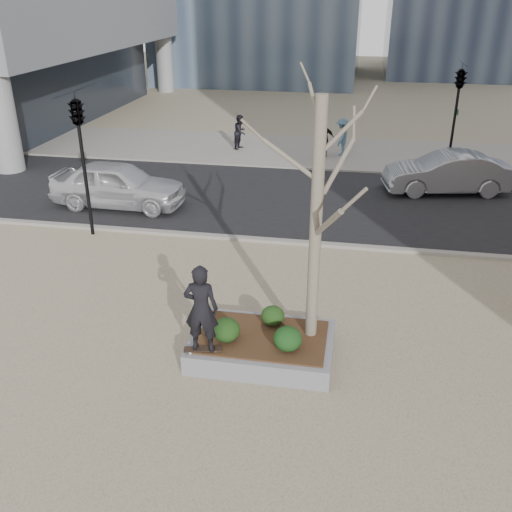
% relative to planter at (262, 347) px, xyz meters
% --- Properties ---
extents(ground, '(120.00, 120.00, 0.00)m').
position_rel_planter_xyz_m(ground, '(-1.00, 0.00, -0.23)').
color(ground, tan).
rests_on(ground, ground).
extents(street, '(60.00, 8.00, 0.02)m').
position_rel_planter_xyz_m(street, '(-1.00, 10.00, -0.21)').
color(street, black).
rests_on(street, ground).
extents(far_sidewalk, '(60.00, 6.00, 0.02)m').
position_rel_planter_xyz_m(far_sidewalk, '(-1.00, 17.00, -0.21)').
color(far_sidewalk, gray).
rests_on(far_sidewalk, ground).
extents(planter, '(3.00, 2.00, 0.45)m').
position_rel_planter_xyz_m(planter, '(0.00, 0.00, 0.00)').
color(planter, gray).
rests_on(planter, ground).
extents(planter_mulch, '(2.70, 1.70, 0.04)m').
position_rel_planter_xyz_m(planter_mulch, '(0.00, 0.00, 0.25)').
color(planter_mulch, '#382314').
rests_on(planter_mulch, planter).
extents(sycamore_tree, '(2.80, 2.80, 6.60)m').
position_rel_planter_xyz_m(sycamore_tree, '(1.00, 0.30, 3.56)').
color(sycamore_tree, gray).
rests_on(sycamore_tree, planter_mulch).
extents(shrub_left, '(0.59, 0.59, 0.50)m').
position_rel_planter_xyz_m(shrub_left, '(-0.72, -0.28, 0.52)').
color(shrub_left, black).
rests_on(shrub_left, planter_mulch).
extents(shrub_middle, '(0.51, 0.51, 0.43)m').
position_rel_planter_xyz_m(shrub_middle, '(0.15, 0.51, 0.48)').
color(shrub_middle, '#133511').
rests_on(shrub_middle, planter_mulch).
extents(shrub_right, '(0.59, 0.59, 0.50)m').
position_rel_planter_xyz_m(shrub_right, '(0.59, -0.38, 0.52)').
color(shrub_right, '#123814').
rests_on(shrub_right, planter_mulch).
extents(skateboard, '(0.80, 0.37, 0.08)m').
position_rel_planter_xyz_m(skateboard, '(-1.10, -0.72, 0.26)').
color(skateboard, black).
rests_on(skateboard, planter).
extents(skateboarder, '(0.70, 0.48, 1.89)m').
position_rel_planter_xyz_m(skateboarder, '(-1.10, -0.72, 1.24)').
color(skateboarder, black).
rests_on(skateboarder, skateboard).
extents(police_car, '(4.80, 2.00, 1.62)m').
position_rel_planter_xyz_m(police_car, '(-6.63, 8.17, 0.61)').
color(police_car, silver).
rests_on(police_car, street).
extents(car_silver, '(4.90, 2.47, 1.54)m').
position_rel_planter_xyz_m(car_silver, '(5.09, 11.87, 0.57)').
color(car_silver, gray).
rests_on(car_silver, street).
extents(pedestrian_a, '(0.80, 0.92, 1.63)m').
position_rel_planter_xyz_m(pedestrian_a, '(-3.99, 16.89, 0.62)').
color(pedestrian_a, black).
rests_on(pedestrian_a, far_sidewalk).
extents(pedestrian_b, '(0.84, 1.22, 1.72)m').
position_rel_planter_xyz_m(pedestrian_b, '(0.92, 16.53, 0.66)').
color(pedestrian_b, '#45657D').
rests_on(pedestrian_b, far_sidewalk).
extents(pedestrian_c, '(1.07, 0.79, 1.69)m').
position_rel_planter_xyz_m(pedestrian_c, '(0.11, 16.10, 0.64)').
color(pedestrian_c, black).
rests_on(pedestrian_c, far_sidewalk).
extents(traffic_light_near, '(0.60, 2.48, 4.50)m').
position_rel_planter_xyz_m(traffic_light_near, '(-6.50, 5.60, 2.02)').
color(traffic_light_near, black).
rests_on(traffic_light_near, ground).
extents(traffic_light_far, '(0.60, 2.48, 4.50)m').
position_rel_planter_xyz_m(traffic_light_far, '(5.50, 14.60, 2.02)').
color(traffic_light_far, black).
rests_on(traffic_light_far, ground).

